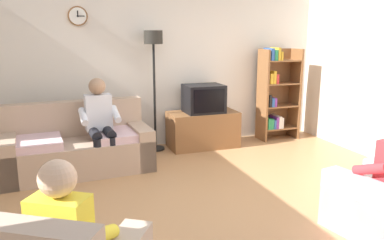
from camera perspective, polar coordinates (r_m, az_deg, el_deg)
The scene contains 9 objects.
ground_plane at distance 4.17m, azimuth 4.30°, elevation -13.14°, with size 12.00×12.00×0.00m, color #B27F51.
back_wall_assembly at distance 6.29m, azimuth -5.39°, elevation 8.42°, with size 6.20×0.17×2.70m.
couch at distance 5.40m, azimuth -16.50°, elevation -3.96°, with size 1.95×0.99×0.90m.
tv_stand at distance 6.27m, azimuth 1.60°, elevation -1.38°, with size 1.10×0.56×0.58m.
tv at distance 6.15m, azimuth 1.71°, elevation 3.17°, with size 0.60×0.49×0.44m.
bookshelf at distance 6.84m, azimuth 12.20°, elevation 3.80°, with size 0.68×0.36×1.58m.
floor_lamp at distance 5.96m, azimuth -5.65°, elevation 9.14°, with size 0.28×0.28×1.85m.
person_on_couch at distance 5.22m, azimuth -13.36°, elevation 0.02°, with size 0.53×0.55×1.24m.
person_in_left_armchair at distance 2.57m, azimuth -17.47°, elevation -15.98°, with size 0.61×0.64×1.12m.
Camera 1 is at (-1.53, -3.43, 1.81)m, focal length 36.28 mm.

